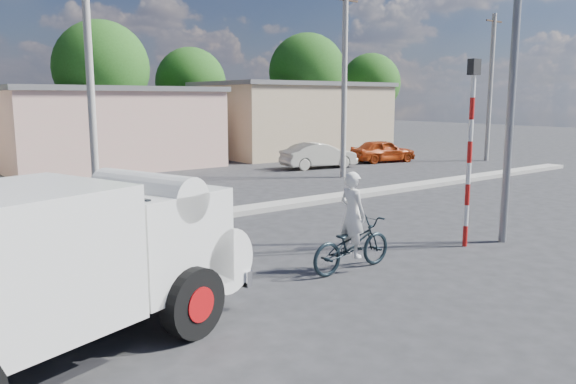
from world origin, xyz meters
TOP-DOWN VIEW (x-y plane):
  - ground_plane at (0.00, 0.00)m, footprint 120.00×120.00m
  - median at (0.00, 8.00)m, footprint 40.00×0.80m
  - truck at (-6.11, 1.32)m, footprint 6.16×3.78m
  - bicycle at (-0.26, 1.77)m, footprint 2.07×0.74m
  - cyclist at (-0.26, 1.77)m, footprint 0.42×0.64m
  - car_cream at (10.27, 15.14)m, footprint 4.04×2.00m
  - car_red at (14.81, 15.03)m, footprint 3.88×2.24m
  - traffic_pole at (3.20, 1.50)m, footprint 0.28×0.18m
  - streetlight at (4.14, 1.20)m, footprint 2.34×0.22m
  - building_row at (1.10, 22.00)m, footprint 37.80×7.30m
  - tree_row at (7.45, 28.53)m, footprint 51.24×7.43m
  - utility_poles at (3.25, 12.00)m, footprint 35.40×0.24m

SIDE VIEW (x-z plane):
  - ground_plane at x=0.00m, z-range 0.00..0.00m
  - median at x=0.00m, z-range 0.00..0.16m
  - bicycle at x=-0.26m, z-range 0.00..1.09m
  - car_red at x=14.81m, z-range 0.00..1.24m
  - car_cream at x=10.27m, z-range 0.00..1.27m
  - cyclist at x=-0.26m, z-range 0.00..1.74m
  - truck at x=-6.11m, z-range 0.13..2.53m
  - building_row at x=1.10m, z-range -0.09..4.35m
  - traffic_pole at x=3.20m, z-range 0.41..4.77m
  - utility_poles at x=3.25m, z-range 0.07..8.07m
  - tree_row at x=7.45m, z-range 0.75..9.17m
  - streetlight at x=4.14m, z-range 0.46..9.46m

